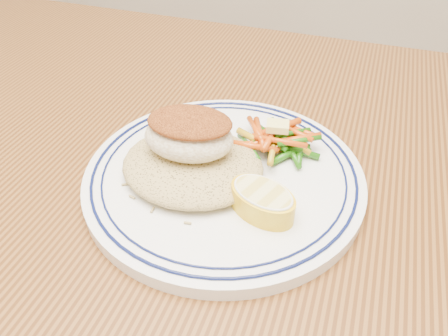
% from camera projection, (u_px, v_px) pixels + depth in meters
% --- Properties ---
extents(dining_table, '(1.50, 0.90, 0.75)m').
position_uv_depth(dining_table, '(181.00, 246.00, 0.53)').
color(dining_table, '#4B280F').
rests_on(dining_table, ground).
extents(plate, '(0.29, 0.29, 0.02)m').
position_uv_depth(plate, '(224.00, 176.00, 0.46)').
color(plate, white).
rests_on(plate, dining_table).
extents(rice_pilaf, '(0.15, 0.13, 0.03)m').
position_uv_depth(rice_pilaf, '(192.00, 163.00, 0.45)').
color(rice_pilaf, '#A38B51').
rests_on(rice_pilaf, plate).
extents(fish_fillet, '(0.10, 0.07, 0.05)m').
position_uv_depth(fish_fillet, '(189.00, 134.00, 0.44)').
color(fish_fillet, '#EDE2C4').
rests_on(fish_fillet, rice_pilaf).
extents(vegetable_pile, '(0.10, 0.09, 0.03)m').
position_uv_depth(vegetable_pile, '(279.00, 140.00, 0.48)').
color(vegetable_pile, '#AF8712').
rests_on(vegetable_pile, plate).
extents(butter_pat, '(0.03, 0.02, 0.01)m').
position_uv_depth(butter_pat, '(278.00, 126.00, 0.47)').
color(butter_pat, '#EFE375').
rests_on(butter_pat, vegetable_pile).
extents(lemon_wedge, '(0.08, 0.08, 0.03)m').
position_uv_depth(lemon_wedge, '(262.00, 200.00, 0.41)').
color(lemon_wedge, yellow).
rests_on(lemon_wedge, plate).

